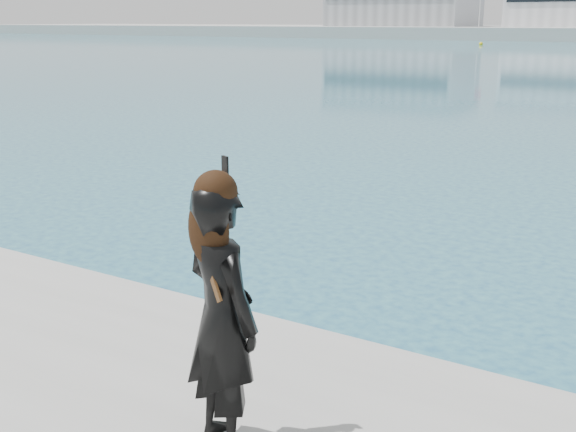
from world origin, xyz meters
name	(u,v)px	position (x,y,z in m)	size (l,w,h in m)	color
buoy_far	(481,45)	(-27.96, 91.31, 0.00)	(0.50, 0.50, 0.50)	yellow
woman	(221,310)	(-0.09, -0.72, 1.64)	(0.67, 0.56, 1.67)	black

